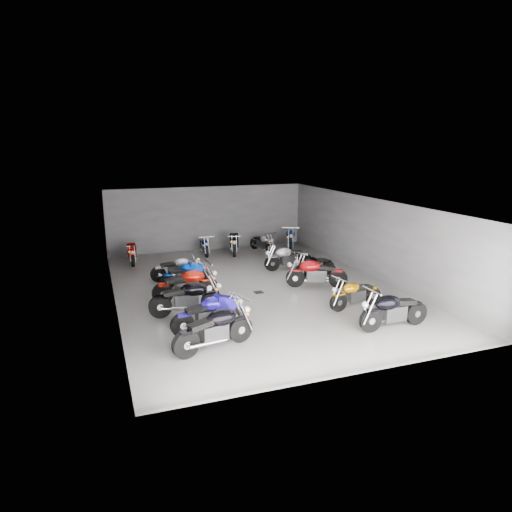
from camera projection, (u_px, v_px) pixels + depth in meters
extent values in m
plane|color=gray|center=(254.00, 288.00, 17.12)|extent=(14.00, 14.00, 0.00)
cube|color=gray|center=(208.00, 218.00, 23.13)|extent=(10.00, 0.10, 3.20)
cube|color=gray|center=(112.00, 258.00, 15.10)|extent=(0.10, 14.00, 3.20)
cube|color=gray|center=(371.00, 238.00, 18.38)|extent=(0.10, 14.00, 3.20)
cube|color=black|center=(254.00, 203.00, 16.35)|extent=(10.00, 14.00, 0.04)
cube|color=black|center=(259.00, 292.00, 16.66)|extent=(0.32, 0.32, 0.01)
cylinder|color=black|center=(240.00, 329.00, 12.43)|extent=(0.74, 0.35, 0.73)
cylinder|color=black|center=(186.00, 345.00, 11.49)|extent=(0.75, 0.37, 0.73)
cube|color=#2D2D30|center=(214.00, 333.00, 11.93)|extent=(0.81, 0.53, 0.46)
ellipsoid|color=black|center=(222.00, 317.00, 11.99)|extent=(0.87, 0.65, 0.41)
cube|color=black|center=(201.00, 324.00, 11.65)|extent=(0.76, 0.50, 0.21)
cylinder|color=black|center=(233.00, 316.00, 13.47)|extent=(0.70, 0.23, 0.69)
cylinder|color=black|center=(182.00, 325.00, 12.78)|extent=(0.70, 0.25, 0.69)
cube|color=#2D2D30|center=(208.00, 317.00, 13.10)|extent=(0.73, 0.41, 0.43)
ellipsoid|color=#1F149A|center=(216.00, 304.00, 13.12)|extent=(0.78, 0.52, 0.39)
cube|color=black|center=(197.00, 309.00, 12.87)|extent=(0.69, 0.38, 0.20)
cylinder|color=black|center=(212.00, 302.00, 14.60)|extent=(0.73, 0.20, 0.72)
cylinder|color=black|center=(160.00, 307.00, 14.17)|extent=(0.73, 0.22, 0.72)
cube|color=#2D2D30|center=(186.00, 301.00, 14.36)|extent=(0.76, 0.39, 0.45)
ellipsoid|color=black|center=(194.00, 289.00, 14.34)|extent=(0.80, 0.51, 0.41)
cube|color=black|center=(174.00, 292.00, 14.19)|extent=(0.71, 0.36, 0.21)
cylinder|color=black|center=(209.00, 288.00, 16.03)|extent=(0.72, 0.18, 0.72)
cylinder|color=black|center=(163.00, 293.00, 15.42)|extent=(0.72, 0.21, 0.72)
cube|color=#2D2D30|center=(186.00, 287.00, 15.70)|extent=(0.74, 0.37, 0.45)
ellipsoid|color=#AC1609|center=(193.00, 277.00, 15.71)|extent=(0.78, 0.49, 0.40)
cube|color=black|center=(175.00, 280.00, 15.49)|extent=(0.70, 0.35, 0.20)
cylinder|color=black|center=(201.00, 277.00, 17.57)|extent=(0.62, 0.21, 0.60)
cylinder|color=black|center=(167.00, 282.00, 16.94)|extent=(0.62, 0.23, 0.60)
cube|color=#2D2D30|center=(184.00, 277.00, 17.23)|extent=(0.65, 0.37, 0.38)
ellipsoid|color=#012A9F|center=(189.00, 268.00, 17.25)|extent=(0.69, 0.47, 0.34)
cube|color=black|center=(176.00, 271.00, 17.03)|extent=(0.61, 0.35, 0.17)
cylinder|color=black|center=(194.00, 271.00, 18.31)|extent=(0.62, 0.13, 0.62)
cylinder|color=black|center=(158.00, 274.00, 17.84)|extent=(0.62, 0.15, 0.62)
cube|color=#2D2D30|center=(176.00, 270.00, 18.05)|extent=(0.63, 0.29, 0.39)
ellipsoid|color=#B7B6BD|center=(181.00, 262.00, 18.04)|extent=(0.66, 0.39, 0.35)
cube|color=black|center=(168.00, 264.00, 17.88)|extent=(0.59, 0.28, 0.18)
cylinder|color=black|center=(371.00, 320.00, 13.09)|extent=(0.71, 0.16, 0.71)
cylinder|color=black|center=(416.00, 313.00, 13.65)|extent=(0.71, 0.18, 0.71)
cube|color=#2D2D30|center=(394.00, 313.00, 13.35)|extent=(0.72, 0.35, 0.44)
ellipsoid|color=black|center=(388.00, 303.00, 13.18)|extent=(0.76, 0.46, 0.40)
cube|color=black|center=(405.00, 302.00, 13.39)|extent=(0.68, 0.32, 0.20)
cylinder|color=black|center=(339.00, 302.00, 14.72)|extent=(0.63, 0.21, 0.62)
cylinder|color=black|center=(372.00, 296.00, 15.35)|extent=(0.64, 0.23, 0.62)
cube|color=#2D2D30|center=(356.00, 296.00, 15.01)|extent=(0.66, 0.37, 0.39)
ellipsoid|color=#B96F02|center=(351.00, 288.00, 14.84)|extent=(0.71, 0.47, 0.35)
cube|color=black|center=(364.00, 287.00, 15.08)|extent=(0.62, 0.35, 0.18)
cylinder|color=black|center=(295.00, 278.00, 17.21)|extent=(0.71, 0.41, 0.71)
cylinder|color=black|center=(338.00, 279.00, 17.13)|extent=(0.72, 0.43, 0.71)
cube|color=#2D2D30|center=(317.00, 275.00, 17.14)|extent=(0.79, 0.59, 0.44)
ellipsoid|color=#9A0C10|center=(310.00, 266.00, 17.07)|extent=(0.87, 0.70, 0.40)
cube|color=black|center=(326.00, 268.00, 17.05)|extent=(0.74, 0.55, 0.20)
cylinder|color=black|center=(301.00, 272.00, 18.18)|extent=(0.62, 0.25, 0.61)
cylinder|color=black|center=(328.00, 267.00, 18.89)|extent=(0.62, 0.27, 0.61)
cube|color=#2D2D30|center=(315.00, 267.00, 18.51)|extent=(0.66, 0.41, 0.38)
ellipsoid|color=black|center=(311.00, 261.00, 18.33)|extent=(0.71, 0.51, 0.34)
cube|color=black|center=(321.00, 260.00, 18.61)|extent=(0.62, 0.38, 0.17)
cylinder|color=black|center=(272.00, 263.00, 19.39)|extent=(0.67, 0.14, 0.67)
cylinder|color=black|center=(304.00, 260.00, 19.90)|extent=(0.67, 0.16, 0.67)
cube|color=#2D2D30|center=(288.00, 259.00, 19.62)|extent=(0.68, 0.32, 0.42)
ellipsoid|color=#AFAEB3|center=(284.00, 252.00, 19.46)|extent=(0.71, 0.43, 0.38)
cube|color=black|center=(296.00, 252.00, 19.66)|extent=(0.64, 0.30, 0.19)
cylinder|color=black|center=(133.00, 260.00, 20.06)|extent=(0.13, 0.63, 0.63)
cylinder|color=black|center=(130.00, 253.00, 21.36)|extent=(0.15, 0.63, 0.63)
cube|color=#2D2D30|center=(131.00, 254.00, 20.68)|extent=(0.30, 0.64, 0.39)
ellipsoid|color=#A10800|center=(131.00, 248.00, 20.41)|extent=(0.39, 0.67, 0.35)
cube|color=black|center=(130.00, 247.00, 20.90)|extent=(0.28, 0.60, 0.18)
cylinder|color=black|center=(207.00, 252.00, 21.67)|extent=(0.15, 0.57, 0.57)
cylinder|color=black|center=(202.00, 246.00, 22.87)|extent=(0.17, 0.57, 0.57)
cube|color=#2D2D30|center=(204.00, 247.00, 22.25)|extent=(0.30, 0.59, 0.35)
ellipsoid|color=#01096F|center=(205.00, 242.00, 22.00)|extent=(0.39, 0.62, 0.32)
cube|color=black|center=(203.00, 241.00, 22.46)|extent=(0.28, 0.55, 0.16)
cylinder|color=black|center=(234.00, 250.00, 21.79)|extent=(0.32, 0.70, 0.69)
cylinder|color=black|center=(233.00, 243.00, 23.30)|extent=(0.34, 0.71, 0.69)
cube|color=#2D2D30|center=(234.00, 244.00, 22.52)|extent=(0.50, 0.76, 0.43)
ellipsoid|color=black|center=(234.00, 238.00, 22.21)|extent=(0.61, 0.82, 0.39)
cube|color=black|center=(234.00, 237.00, 22.78)|extent=(0.46, 0.71, 0.20)
cylinder|color=black|center=(270.00, 248.00, 22.40)|extent=(0.27, 0.59, 0.58)
cylinder|color=black|center=(254.00, 244.00, 23.44)|extent=(0.29, 0.59, 0.58)
cube|color=#2D2D30|center=(262.00, 244.00, 22.90)|extent=(0.42, 0.64, 0.36)
ellipsoid|color=#A5A5AD|center=(264.00, 239.00, 22.67)|extent=(0.52, 0.69, 0.33)
cube|color=black|center=(259.00, 238.00, 23.06)|extent=(0.40, 0.60, 0.16)
cylinder|color=black|center=(291.00, 245.00, 22.78)|extent=(0.40, 0.70, 0.70)
cylinder|color=black|center=(290.00, 239.00, 24.31)|extent=(0.42, 0.71, 0.70)
cube|color=#2D2D30|center=(290.00, 240.00, 23.52)|extent=(0.57, 0.78, 0.44)
ellipsoid|color=navy|center=(290.00, 234.00, 23.21)|extent=(0.69, 0.85, 0.39)
cube|color=black|center=(290.00, 233.00, 23.79)|extent=(0.54, 0.73, 0.20)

